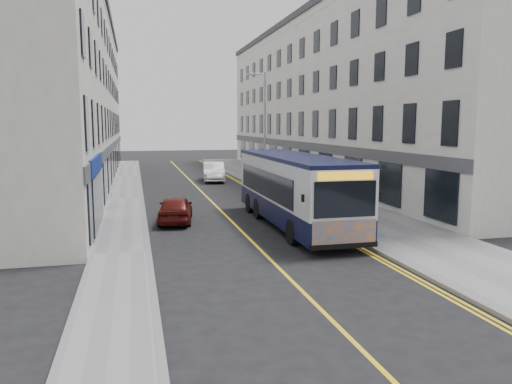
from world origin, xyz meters
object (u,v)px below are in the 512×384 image
streetlamp (264,127)px  pedestrian_near (312,182)px  car_white (214,172)px  bicycle (350,206)px  city_bus (295,188)px  car_maroon (175,209)px  pedestrian_far (310,174)px

streetlamp → pedestrian_near: streetlamp is taller
car_white → pedestrian_near: bearing=-63.0°
car_white → streetlamp: bearing=-64.4°
streetlamp → bicycle: bearing=-82.8°
bicycle → car_white: 18.30m
city_bus → car_white: city_bus is taller
pedestrian_near → car_white: size_ratio=0.42×
car_maroon → car_white: bearing=-97.0°
city_bus → streetlamp: bearing=82.1°
city_bus → car_maroon: (-5.12, 2.23, -1.10)m
streetlamp → bicycle: streetlamp is taller
bicycle → pedestrian_near: bearing=-11.9°
pedestrian_near → car_maroon: (-8.66, -5.07, -0.46)m
pedestrian_near → car_white: pedestrian_near is taller
streetlamp → pedestrian_near: (1.89, -4.54, -3.28)m
pedestrian_far → car_white: (-5.82, 6.72, -0.33)m
pedestrian_near → pedestrian_far: (1.56, 4.69, -0.01)m
streetlamp → pedestrian_near: size_ratio=4.07×
pedestrian_near → car_maroon: pedestrian_near is taller
pedestrian_far → bicycle: bearing=-127.0°
city_bus → car_maroon: bearing=156.4°
car_white → car_maroon: size_ratio=1.22×
city_bus → car_white: size_ratio=2.37×
bicycle → pedestrian_far: 11.38m
streetlamp → car_white: size_ratio=1.72×
pedestrian_far → car_white: 8.89m
city_bus → car_white: 18.75m
city_bus → bicycle: size_ratio=5.23×
pedestrian_far → car_maroon: bearing=-162.9°
city_bus → pedestrian_near: 8.14m
streetlamp → car_white: (-2.37, 6.87, -3.62)m
city_bus → car_maroon: city_bus is taller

